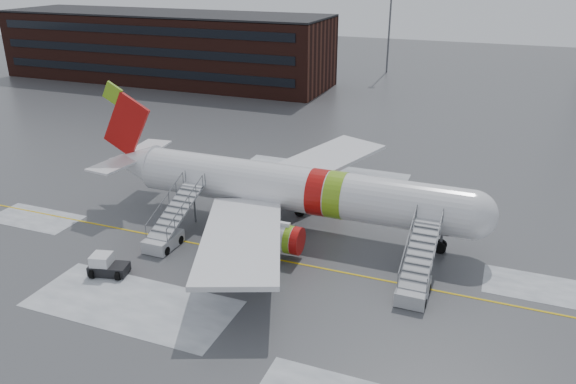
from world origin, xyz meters
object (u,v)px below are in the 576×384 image
at_px(airstair_aft, 168,231).
at_px(pushback_tug, 106,266).
at_px(airliner, 286,188).
at_px(airstair_fwd, 416,278).

xyz_separation_m(airstair_aft, pushback_tug, (-1.55, -5.74, -0.38)).
bearing_deg(airliner, airstair_fwd, -28.44).
distance_m(airliner, airstair_aft, 10.28).
height_order(airstair_fwd, airstair_aft, same).
bearing_deg(airstair_fwd, pushback_tug, -164.84).
relative_size(airliner, pushback_tug, 11.70).
bearing_deg(airstair_fwd, airstair_aft, 180.00).
xyz_separation_m(airliner, pushback_tug, (-9.12, -12.28, -2.73)).
bearing_deg(airstair_aft, airliner, 40.79).
bearing_deg(airstair_aft, airstair_fwd, 0.00).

